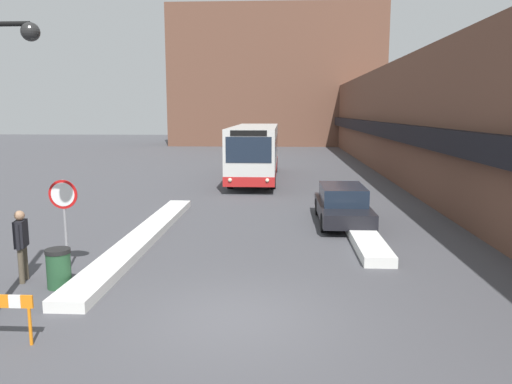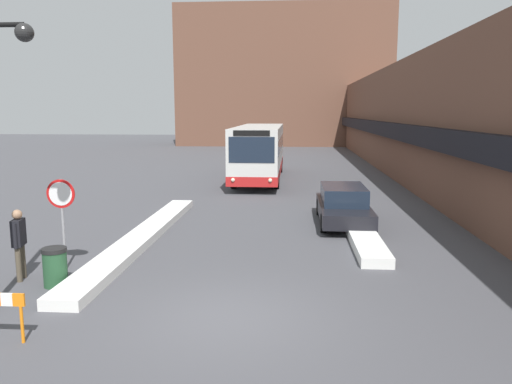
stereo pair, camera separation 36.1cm
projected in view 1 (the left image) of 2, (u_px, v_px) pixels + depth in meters
The scene contains 11 objects.
ground_plane at pixel (236, 318), 10.20m from camera, with size 160.00×160.00×0.00m, color #47474C.
building_row_right at pixel (421, 121), 32.75m from camera, with size 5.50×60.00×7.18m.
building_backdrop_far at pixel (276, 78), 62.29m from camera, with size 26.00×8.00×16.73m.
snow_bank_left at pixel (143, 237), 16.28m from camera, with size 0.90×11.97×0.27m.
snow_bank_right at pixel (360, 230), 17.16m from camera, with size 0.90×7.67×0.30m.
city_bus at pixel (255, 151), 30.71m from camera, with size 2.64×12.16×3.30m.
parked_car_front at pixel (342, 204), 18.80m from camera, with size 1.84×4.81×1.42m.
stop_sign at pixel (64, 205), 12.96m from camera, with size 0.76×0.08×2.44m.
pedestrian at pixel (21, 239), 12.24m from camera, with size 0.31×0.57×1.79m.
trash_bin at pixel (59, 268), 11.91m from camera, with size 0.59×0.59×0.95m.
construction_barricade at pixel (4, 309), 8.95m from camera, with size 1.10×0.06×0.94m.
Camera 1 is at (0.94, -9.62, 4.18)m, focal length 35.00 mm.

